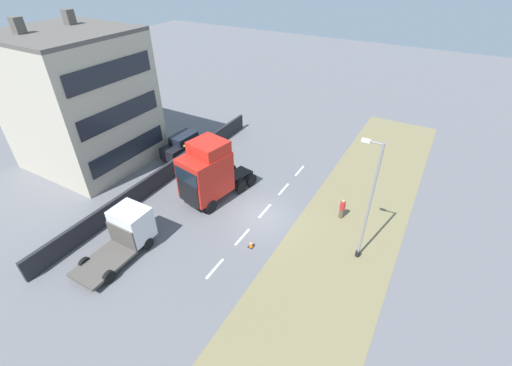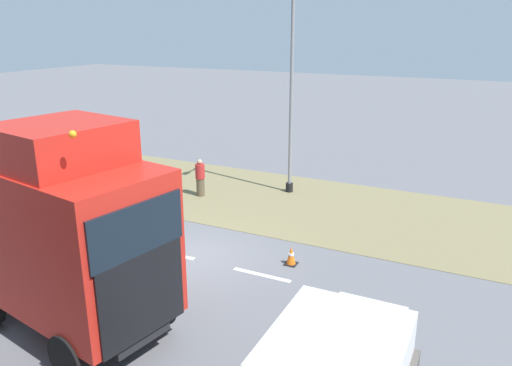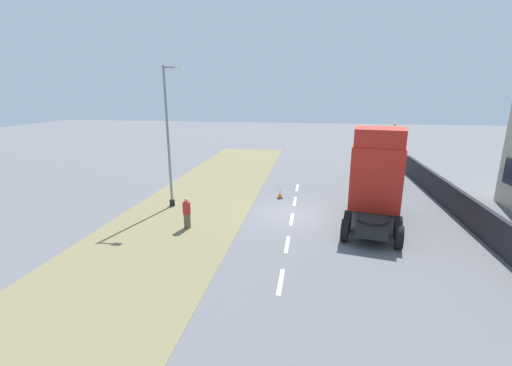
% 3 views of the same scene
% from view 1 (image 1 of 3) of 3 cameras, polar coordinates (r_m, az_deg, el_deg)
% --- Properties ---
extents(ground_plane, '(120.00, 120.00, 0.00)m').
position_cam_1_polar(ground_plane, '(25.06, 0.71, -5.55)').
color(ground_plane, slate).
rests_on(ground_plane, ground).
extents(grass_verge, '(7.00, 44.00, 0.01)m').
position_cam_1_polar(grass_verge, '(23.52, 13.79, -10.06)').
color(grass_verge, olive).
rests_on(grass_verge, ground).
extents(lane_markings, '(0.16, 14.60, 0.00)m').
position_cam_1_polar(lane_markings, '(25.53, 1.48, -4.67)').
color(lane_markings, white).
rests_on(lane_markings, ground).
extents(boundary_wall, '(0.25, 24.00, 1.51)m').
position_cam_1_polar(boundary_wall, '(29.18, -14.91, 1.43)').
color(boundary_wall, '#232328').
rests_on(boundary_wall, ground).
extents(building_block, '(9.67, 9.03, 12.21)m').
position_cam_1_polar(building_block, '(33.00, -27.30, 12.08)').
color(building_block, '#B7AD99').
rests_on(building_block, ground).
extents(lorry_cab, '(3.61, 6.56, 5.07)m').
position_cam_1_polar(lorry_cab, '(25.47, -8.01, 1.69)').
color(lorry_cab, black).
rests_on(lorry_cab, ground).
extents(flatbed_truck, '(2.34, 5.27, 2.75)m').
position_cam_1_polar(flatbed_truck, '(23.27, -20.60, -7.33)').
color(flatbed_truck, silver).
rests_on(flatbed_truck, ground).
extents(parked_car, '(2.04, 4.67, 1.97)m').
position_cam_1_polar(parked_car, '(32.91, -11.95, 6.31)').
color(parked_car, black).
rests_on(parked_car, ground).
extents(lamp_post, '(1.27, 0.31, 8.08)m').
position_cam_1_polar(lamp_post, '(20.68, 18.02, -4.16)').
color(lamp_post, black).
rests_on(lamp_post, ground).
extents(pedestrian, '(0.39, 0.39, 1.59)m').
position_cam_1_polar(pedestrian, '(25.23, 14.16, -4.23)').
color(pedestrian, brown).
rests_on(pedestrian, ground).
extents(traffic_cone_lead, '(0.36, 0.36, 0.58)m').
position_cam_1_polar(traffic_cone_lead, '(22.58, -0.82, -10.07)').
color(traffic_cone_lead, black).
rests_on(traffic_cone_lead, ground).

